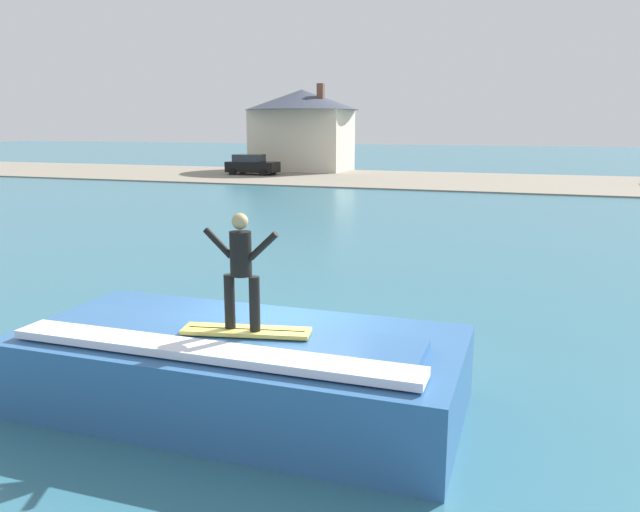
# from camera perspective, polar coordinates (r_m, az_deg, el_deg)

# --- Properties ---
(ground_plane) EXTENTS (260.00, 260.00, 0.00)m
(ground_plane) POSITION_cam_1_polar(r_m,az_deg,el_deg) (11.36, -2.97, -10.94)
(ground_plane) COLOR #30677B
(wave_crest) EXTENTS (6.89, 3.27, 1.35)m
(wave_crest) POSITION_cam_1_polar(r_m,az_deg,el_deg) (10.09, -7.36, -10.15)
(wave_crest) COLOR #30619B
(wave_crest) RESTS_ON ground_plane
(surfboard) EXTENTS (1.97, 0.82, 0.06)m
(surfboard) POSITION_cam_1_polar(r_m,az_deg,el_deg) (9.48, -6.72, -6.79)
(surfboard) COLOR #EAD159
(surfboard) RESTS_ON wave_crest
(surfer) EXTENTS (1.19, 0.32, 1.75)m
(surfer) POSITION_cam_1_polar(r_m,az_deg,el_deg) (9.20, -7.21, -0.84)
(surfer) COLOR black
(surfer) RESTS_ON surfboard
(shoreline_bank) EXTENTS (120.00, 16.52, 0.10)m
(shoreline_bank) POSITION_cam_1_polar(r_m,az_deg,el_deg) (50.89, 14.39, 6.61)
(shoreline_bank) COLOR gray
(shoreline_bank) RESTS_ON ground_plane
(car_near_shore) EXTENTS (4.49, 2.29, 1.86)m
(car_near_shore) POSITION_cam_1_polar(r_m,az_deg,el_deg) (55.69, -6.24, 8.26)
(car_near_shore) COLOR black
(car_near_shore) RESTS_ON ground_plane
(house_with_chimney) EXTENTS (10.86, 10.86, 8.11)m
(house_with_chimney) POSITION_cam_1_polar(r_m,az_deg,el_deg) (60.90, -1.64, 11.95)
(house_with_chimney) COLOR beige
(house_with_chimney) RESTS_ON ground_plane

